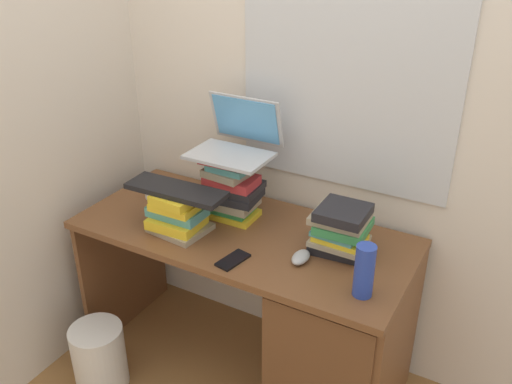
{
  "coord_description": "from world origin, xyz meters",
  "views": [
    {
      "loc": [
        1.02,
        -1.7,
        1.92
      ],
      "look_at": [
        0.05,
        0.03,
        0.92
      ],
      "focal_mm": 38.95,
      "sensor_mm": 36.0,
      "label": 1
    }
  ],
  "objects_px": {
    "book_stack_tall": "(231,189)",
    "keyboard": "(176,190)",
    "mug": "(153,188)",
    "computer_mouse": "(301,257)",
    "desk": "(315,325)",
    "cell_phone": "(233,260)",
    "book_stack_side": "(341,229)",
    "wastebasket": "(99,357)",
    "book_stack_keyboard_riser": "(178,213)",
    "laptop": "(236,140)",
    "water_bottle": "(364,271)"
  },
  "relations": [
    {
      "from": "book_stack_tall",
      "to": "water_bottle",
      "type": "xyz_separation_m",
      "value": [
        0.68,
        -0.25,
        -0.04
      ]
    },
    {
      "from": "cell_phone",
      "to": "book_stack_side",
      "type": "bearing_deg",
      "value": 48.63
    },
    {
      "from": "mug",
      "to": "water_bottle",
      "type": "bearing_deg",
      "value": -11.55
    },
    {
      "from": "keyboard",
      "to": "wastebasket",
      "type": "xyz_separation_m",
      "value": [
        -0.27,
        -0.29,
        -0.77
      ]
    },
    {
      "from": "book_stack_side",
      "to": "laptop",
      "type": "height_order",
      "value": "laptop"
    },
    {
      "from": "book_stack_tall",
      "to": "keyboard",
      "type": "bearing_deg",
      "value": -122.6
    },
    {
      "from": "laptop",
      "to": "cell_phone",
      "type": "xyz_separation_m",
      "value": [
        0.19,
        -0.35,
        -0.33
      ]
    },
    {
      "from": "laptop",
      "to": "cell_phone",
      "type": "relative_size",
      "value": 2.44
    },
    {
      "from": "book_stack_keyboard_riser",
      "to": "computer_mouse",
      "type": "distance_m",
      "value": 0.54
    },
    {
      "from": "cell_phone",
      "to": "wastebasket",
      "type": "distance_m",
      "value": 0.85
    },
    {
      "from": "desk",
      "to": "computer_mouse",
      "type": "xyz_separation_m",
      "value": [
        -0.05,
        -0.06,
        0.35
      ]
    },
    {
      "from": "book_stack_keyboard_riser",
      "to": "computer_mouse",
      "type": "bearing_deg",
      "value": 4.3
    },
    {
      "from": "book_stack_keyboard_riser",
      "to": "wastebasket",
      "type": "relative_size",
      "value": 0.8
    },
    {
      "from": "computer_mouse",
      "to": "cell_phone",
      "type": "xyz_separation_m",
      "value": [
        -0.22,
        -0.12,
        -0.01
      ]
    },
    {
      "from": "book_stack_side",
      "to": "laptop",
      "type": "distance_m",
      "value": 0.57
    },
    {
      "from": "computer_mouse",
      "to": "water_bottle",
      "type": "relative_size",
      "value": 0.53
    },
    {
      "from": "desk",
      "to": "computer_mouse",
      "type": "bearing_deg",
      "value": -129.6
    },
    {
      "from": "desk",
      "to": "book_stack_tall",
      "type": "relative_size",
      "value": 5.06
    },
    {
      "from": "computer_mouse",
      "to": "water_bottle",
      "type": "xyz_separation_m",
      "value": [
        0.27,
        -0.08,
        0.08
      ]
    },
    {
      "from": "book_stack_keyboard_riser",
      "to": "desk",
      "type": "bearing_deg",
      "value": 9.86
    },
    {
      "from": "desk",
      "to": "book_stack_tall",
      "type": "height_order",
      "value": "book_stack_tall"
    },
    {
      "from": "book_stack_side",
      "to": "computer_mouse",
      "type": "bearing_deg",
      "value": -127.87
    },
    {
      "from": "book_stack_keyboard_riser",
      "to": "laptop",
      "type": "relative_size",
      "value": 0.74
    },
    {
      "from": "book_stack_side",
      "to": "keyboard",
      "type": "bearing_deg",
      "value": -165.27
    },
    {
      "from": "desk",
      "to": "mug",
      "type": "xyz_separation_m",
      "value": [
        -0.87,
        0.08,
        0.38
      ]
    },
    {
      "from": "mug",
      "to": "computer_mouse",
      "type": "bearing_deg",
      "value": -9.87
    },
    {
      "from": "book_stack_keyboard_riser",
      "to": "computer_mouse",
      "type": "height_order",
      "value": "book_stack_keyboard_riser"
    },
    {
      "from": "water_bottle",
      "to": "cell_phone",
      "type": "relative_size",
      "value": 1.44
    },
    {
      "from": "book_stack_tall",
      "to": "computer_mouse",
      "type": "bearing_deg",
      "value": -22.16
    },
    {
      "from": "laptop",
      "to": "computer_mouse",
      "type": "relative_size",
      "value": 3.19
    },
    {
      "from": "book_stack_tall",
      "to": "water_bottle",
      "type": "distance_m",
      "value": 0.73
    },
    {
      "from": "desk",
      "to": "wastebasket",
      "type": "bearing_deg",
      "value": -155.64
    },
    {
      "from": "desk",
      "to": "wastebasket",
      "type": "relative_size",
      "value": 4.56
    },
    {
      "from": "keyboard",
      "to": "water_bottle",
      "type": "distance_m",
      "value": 0.82
    },
    {
      "from": "desk",
      "to": "book_stack_keyboard_riser",
      "type": "height_order",
      "value": "book_stack_keyboard_riser"
    },
    {
      "from": "book_stack_keyboard_riser",
      "to": "mug",
      "type": "height_order",
      "value": "book_stack_keyboard_riser"
    },
    {
      "from": "mug",
      "to": "water_bottle",
      "type": "distance_m",
      "value": 1.11
    },
    {
      "from": "laptop",
      "to": "keyboard",
      "type": "bearing_deg",
      "value": -115.68
    },
    {
      "from": "book_stack_tall",
      "to": "keyboard",
      "type": "xyz_separation_m",
      "value": [
        -0.13,
        -0.2,
        0.05
      ]
    },
    {
      "from": "book_stack_tall",
      "to": "book_stack_side",
      "type": "relative_size",
      "value": 1.23
    },
    {
      "from": "book_stack_side",
      "to": "wastebasket",
      "type": "relative_size",
      "value": 0.73
    },
    {
      "from": "cell_phone",
      "to": "laptop",
      "type": "bearing_deg",
      "value": 128.9
    },
    {
      "from": "book_stack_side",
      "to": "keyboard",
      "type": "relative_size",
      "value": 0.54
    },
    {
      "from": "book_stack_keyboard_riser",
      "to": "mug",
      "type": "xyz_separation_m",
      "value": [
        -0.28,
        0.18,
        -0.03
      ]
    },
    {
      "from": "book_stack_keyboard_riser",
      "to": "computer_mouse",
      "type": "xyz_separation_m",
      "value": [
        0.54,
        0.04,
        -0.06
      ]
    },
    {
      "from": "book_stack_side",
      "to": "book_stack_keyboard_riser",
      "type": "bearing_deg",
      "value": -164.97
    },
    {
      "from": "laptop",
      "to": "computer_mouse",
      "type": "distance_m",
      "value": 0.57
    },
    {
      "from": "computer_mouse",
      "to": "cell_phone",
      "type": "distance_m",
      "value": 0.26
    },
    {
      "from": "book_stack_tall",
      "to": "computer_mouse",
      "type": "height_order",
      "value": "book_stack_tall"
    },
    {
      "from": "book_stack_keyboard_riser",
      "to": "cell_phone",
      "type": "relative_size",
      "value": 1.81
    }
  ]
}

